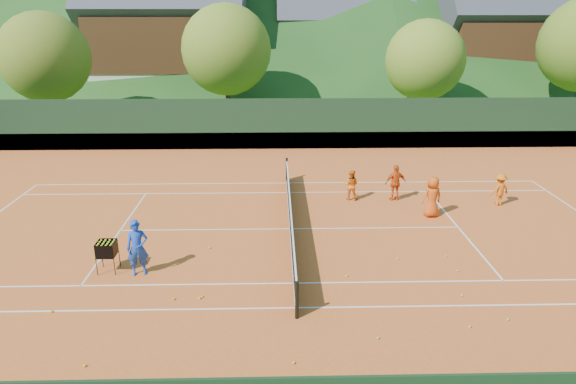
{
  "coord_description": "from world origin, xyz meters",
  "views": [
    {
      "loc": [
        -0.52,
        -17.81,
        7.79
      ],
      "look_at": [
        -0.09,
        0.0,
        1.5
      ],
      "focal_mm": 32.0,
      "sensor_mm": 36.0,
      "label": 1
    }
  ],
  "objects_px": {
    "ball_hopper": "(107,249)",
    "chalet_right": "(502,41)",
    "student_c": "(432,197)",
    "chalet_mid": "(342,42)",
    "tennis_net": "(290,217)",
    "student_d": "(500,190)",
    "chalet_left": "(168,37)",
    "student_b": "(396,183)",
    "student_a": "(351,185)",
    "coach": "(137,248)"
  },
  "relations": [
    {
      "from": "student_a",
      "to": "chalet_right",
      "type": "bearing_deg",
      "value": -105.19
    },
    {
      "from": "chalet_left",
      "to": "student_d",
      "type": "bearing_deg",
      "value": -55.74
    },
    {
      "from": "student_b",
      "to": "chalet_left",
      "type": "relative_size",
      "value": 0.12
    },
    {
      "from": "student_d",
      "to": "tennis_net",
      "type": "height_order",
      "value": "student_d"
    },
    {
      "from": "student_d",
      "to": "chalet_mid",
      "type": "distance_m",
      "value": 32.12
    },
    {
      "from": "chalet_mid",
      "to": "chalet_right",
      "type": "bearing_deg",
      "value": -15.95
    },
    {
      "from": "tennis_net",
      "to": "chalet_left",
      "type": "bearing_deg",
      "value": 108.43
    },
    {
      "from": "student_a",
      "to": "student_c",
      "type": "relative_size",
      "value": 0.81
    },
    {
      "from": "chalet_left",
      "to": "student_c",
      "type": "bearing_deg",
      "value": -61.52
    },
    {
      "from": "student_b",
      "to": "student_d",
      "type": "xyz_separation_m",
      "value": [
        4.24,
        -0.73,
        -0.1
      ]
    },
    {
      "from": "student_a",
      "to": "student_c",
      "type": "xyz_separation_m",
      "value": [
        2.94,
        -2.03,
        0.15
      ]
    },
    {
      "from": "student_b",
      "to": "student_d",
      "type": "bearing_deg",
      "value": 160.48
    },
    {
      "from": "student_c",
      "to": "ball_hopper",
      "type": "bearing_deg",
      "value": 4.98
    },
    {
      "from": "chalet_right",
      "to": "coach",
      "type": "bearing_deg",
      "value": -126.6
    },
    {
      "from": "coach",
      "to": "tennis_net",
      "type": "relative_size",
      "value": 0.15
    },
    {
      "from": "student_b",
      "to": "chalet_mid",
      "type": "bearing_deg",
      "value": -102.25
    },
    {
      "from": "student_d",
      "to": "chalet_left",
      "type": "distance_m",
      "value": 33.88
    },
    {
      "from": "student_c",
      "to": "chalet_mid",
      "type": "xyz_separation_m",
      "value": [
        0.34,
        32.87,
        4.15
      ]
    },
    {
      "from": "student_a",
      "to": "tennis_net",
      "type": "relative_size",
      "value": 0.11
    },
    {
      "from": "student_d",
      "to": "ball_hopper",
      "type": "xyz_separation_m",
      "value": [
        -14.71,
        -5.48,
        0.05
      ]
    },
    {
      "from": "coach",
      "to": "chalet_left",
      "type": "xyz_separation_m",
      "value": [
        -5.19,
        33.41,
        4.72
      ]
    },
    {
      "from": "student_c",
      "to": "chalet_right",
      "type": "distance_m",
      "value": 32.54
    },
    {
      "from": "student_a",
      "to": "chalet_right",
      "type": "xyz_separation_m",
      "value": [
        17.28,
        26.85,
        4.57
      ]
    },
    {
      "from": "student_c",
      "to": "ball_hopper",
      "type": "relative_size",
      "value": 1.65
    },
    {
      "from": "chalet_mid",
      "to": "ball_hopper",
      "type": "bearing_deg",
      "value": -107.67
    },
    {
      "from": "ball_hopper",
      "to": "chalet_mid",
      "type": "relative_size",
      "value": 0.08
    },
    {
      "from": "student_d",
      "to": "chalet_right",
      "type": "bearing_deg",
      "value": -130.26
    },
    {
      "from": "coach",
      "to": "student_b",
      "type": "relative_size",
      "value": 1.14
    },
    {
      "from": "chalet_right",
      "to": "chalet_left",
      "type": "bearing_deg",
      "value": -180.0
    },
    {
      "from": "ball_hopper",
      "to": "chalet_left",
      "type": "bearing_deg",
      "value": 97.15
    },
    {
      "from": "ball_hopper",
      "to": "chalet_right",
      "type": "height_order",
      "value": "chalet_right"
    },
    {
      "from": "student_b",
      "to": "chalet_right",
      "type": "distance_m",
      "value": 31.36
    },
    {
      "from": "ball_hopper",
      "to": "student_c",
      "type": "bearing_deg",
      "value": 20.52
    },
    {
      "from": "student_b",
      "to": "chalet_left",
      "type": "distance_m",
      "value": 31.06
    },
    {
      "from": "student_b",
      "to": "tennis_net",
      "type": "distance_m",
      "value": 5.54
    },
    {
      "from": "student_c",
      "to": "chalet_right",
      "type": "bearing_deg",
      "value": -131.94
    },
    {
      "from": "coach",
      "to": "student_d",
      "type": "xyz_separation_m",
      "value": [
        13.68,
        5.71,
        -0.21
      ]
    },
    {
      "from": "chalet_mid",
      "to": "chalet_right",
      "type": "distance_m",
      "value": 14.56
    },
    {
      "from": "coach",
      "to": "student_d",
      "type": "height_order",
      "value": "coach"
    },
    {
      "from": "ball_hopper",
      "to": "student_b",
      "type": "bearing_deg",
      "value": 30.67
    },
    {
      "from": "student_c",
      "to": "coach",
      "type": "bearing_deg",
      "value": 7.88
    },
    {
      "from": "tennis_net",
      "to": "ball_hopper",
      "type": "relative_size",
      "value": 12.07
    },
    {
      "from": "chalet_mid",
      "to": "student_a",
      "type": "bearing_deg",
      "value": -96.06
    },
    {
      "from": "student_a",
      "to": "ball_hopper",
      "type": "bearing_deg",
      "value": 54.04
    },
    {
      "from": "tennis_net",
      "to": "student_c",
      "type": "bearing_deg",
      "value": 11.25
    },
    {
      "from": "student_a",
      "to": "student_c",
      "type": "height_order",
      "value": "student_c"
    },
    {
      "from": "student_b",
      "to": "chalet_left",
      "type": "height_order",
      "value": "chalet_left"
    },
    {
      "from": "student_a",
      "to": "student_b",
      "type": "height_order",
      "value": "student_b"
    },
    {
      "from": "student_a",
      "to": "chalet_right",
      "type": "distance_m",
      "value": 32.25
    },
    {
      "from": "student_c",
      "to": "ball_hopper",
      "type": "xyz_separation_m",
      "value": [
        -11.5,
        -4.3,
        -0.08
      ]
    }
  ]
}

